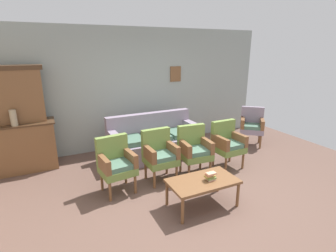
# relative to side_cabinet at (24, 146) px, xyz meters

# --- Properties ---
(ground_plane) EXTENTS (7.68, 7.68, 0.00)m
(ground_plane) POSITION_rel_side_cabinet_xyz_m (2.48, -2.25, -0.47)
(ground_plane) COLOR brown
(wall_back_with_decor) EXTENTS (6.40, 0.09, 2.70)m
(wall_back_with_decor) POSITION_rel_side_cabinet_xyz_m (2.49, 0.38, 0.88)
(wall_back_with_decor) COLOR #939E99
(wall_back_with_decor) RESTS_ON ground
(side_cabinet) EXTENTS (1.16, 0.55, 0.93)m
(side_cabinet) POSITION_rel_side_cabinet_xyz_m (0.00, 0.00, 0.00)
(side_cabinet) COLOR brown
(side_cabinet) RESTS_ON ground
(cabinet_upper_hutch) EXTENTS (0.99, 0.38, 1.03)m
(cabinet_upper_hutch) POSITION_rel_side_cabinet_xyz_m (0.00, 0.08, 0.98)
(cabinet_upper_hutch) COLOR brown
(cabinet_upper_hutch) RESTS_ON side_cabinet
(vase_on_cabinet) EXTENTS (0.11, 0.11, 0.29)m
(vase_on_cabinet) POSITION_rel_side_cabinet_xyz_m (-0.07, -0.18, 0.61)
(vase_on_cabinet) COLOR tan
(vase_on_cabinet) RESTS_ON side_cabinet
(floral_couch) EXTENTS (1.93, 0.84, 0.90)m
(floral_couch) POSITION_rel_side_cabinet_xyz_m (2.47, -0.48, -0.14)
(floral_couch) COLOR gray
(floral_couch) RESTS_ON ground
(armchair_near_couch_end) EXTENTS (0.57, 0.55, 0.90)m
(armchair_near_couch_end) POSITION_rel_side_cabinet_xyz_m (1.37, -1.53, 0.03)
(armchair_near_couch_end) COLOR olive
(armchair_near_couch_end) RESTS_ON ground
(armchair_row_middle) EXTENTS (0.53, 0.50, 0.90)m
(armchair_row_middle) POSITION_rel_side_cabinet_xyz_m (2.14, -1.49, 0.03)
(armchair_row_middle) COLOR olive
(armchair_row_middle) RESTS_ON ground
(armchair_near_cabinet) EXTENTS (0.56, 0.54, 0.90)m
(armchair_near_cabinet) POSITION_rel_side_cabinet_xyz_m (2.81, -1.55, 0.03)
(armchair_near_cabinet) COLOR olive
(armchair_near_cabinet) RESTS_ON ground
(armchair_by_doorway) EXTENTS (0.53, 0.51, 0.90)m
(armchair_by_doorway) POSITION_rel_side_cabinet_xyz_m (3.55, -1.56, 0.03)
(armchair_by_doorway) COLOR olive
(armchair_by_doorway) RESTS_ON ground
(wingback_chair_by_fireplace) EXTENTS (0.71, 0.71, 0.90)m
(wingback_chair_by_fireplace) POSITION_rel_side_cabinet_xyz_m (4.85, -0.83, 0.03)
(wingback_chair_by_fireplace) COLOR gray
(wingback_chair_by_fireplace) RESTS_ON ground
(coffee_table) EXTENTS (1.00, 0.56, 0.42)m
(coffee_table) POSITION_rel_side_cabinet_xyz_m (2.38, -2.50, -0.09)
(coffee_table) COLOR brown
(coffee_table) RESTS_ON ground
(book_stack_on_table) EXTENTS (0.16, 0.10, 0.12)m
(book_stack_on_table) POSITION_rel_side_cabinet_xyz_m (2.48, -2.54, 0.01)
(book_stack_on_table) COLOR tan
(book_stack_on_table) RESTS_ON coffee_table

